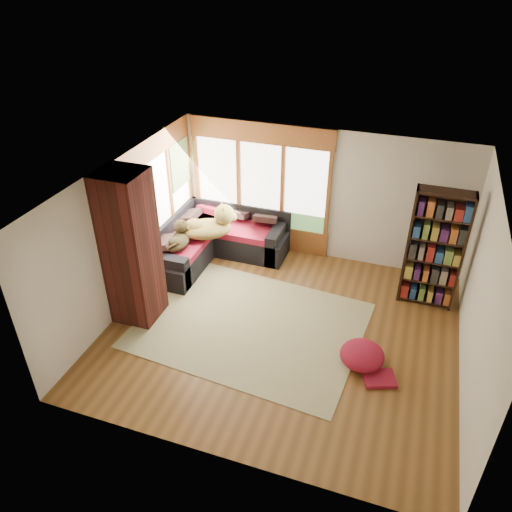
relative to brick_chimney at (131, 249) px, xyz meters
The scene contains 17 objects.
floor 2.75m from the brick_chimney, ahead, with size 5.50×5.50×0.00m, color brown.
ceiling 2.75m from the brick_chimney, ahead, with size 5.50×5.50×0.00m, color white.
wall_back 3.73m from the brick_chimney, 49.90° to the left, with size 5.50×0.04×2.60m, color silver.
wall_front 3.22m from the brick_chimney, 41.86° to the right, with size 5.50×0.04×2.60m, color silver.
wall_left 0.49m from the brick_chimney, 135.00° to the left, with size 0.04×5.00×2.60m, color silver.
wall_right 5.16m from the brick_chimney, ahead, with size 0.04×5.00×2.60m, color silver.
windows_back 3.07m from the brick_chimney, 66.95° to the left, with size 2.82×0.10×1.90m.
windows_left 1.58m from the brick_chimney, 101.66° to the left, with size 0.10×2.62×1.90m.
roller_blind 2.44m from the brick_chimney, 96.95° to the left, with size 0.03×0.72×0.90m, color #799E5C.
brick_chimney is the anchor object (origin of this frame).
sectional_sofa 2.32m from the brick_chimney, 77.71° to the left, with size 2.20×2.20×0.80m.
area_rug 2.30m from the brick_chimney, ahead, with size 3.57×2.73×0.01m, color beige.
bookshelf 4.94m from the brick_chimney, 23.04° to the left, with size 0.91×0.30×2.12m.
pouf 3.91m from the brick_chimney, ahead, with size 0.66×0.66×0.36m, color maroon.
dog_tan 2.03m from the brick_chimney, 74.71° to the left, with size 1.14×1.01×0.55m.
dog_brindle 1.49m from the brick_chimney, 86.65° to the left, with size 0.49×0.74×0.38m.
throw_pillows 2.31m from the brick_chimney, 77.57° to the left, with size 1.98×1.68×0.45m.
Camera 1 is at (1.62, -6.01, 5.40)m, focal length 35.00 mm.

